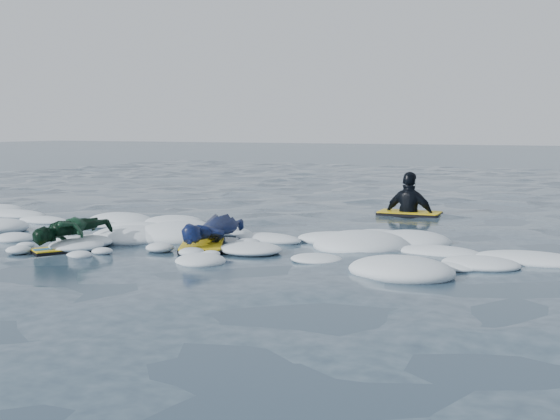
# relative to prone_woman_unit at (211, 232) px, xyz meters

# --- Properties ---
(ground) EXTENTS (120.00, 120.00, 0.00)m
(ground) POSITION_rel_prone_woman_unit_xyz_m (0.02, -0.66, -0.20)
(ground) COLOR #192E3C
(ground) RESTS_ON ground
(foam_band) EXTENTS (12.00, 3.10, 0.30)m
(foam_band) POSITION_rel_prone_woman_unit_xyz_m (0.02, 0.38, -0.20)
(foam_band) COLOR white
(foam_band) RESTS_ON ground
(prone_woman_unit) EXTENTS (0.94, 1.59, 0.38)m
(prone_woman_unit) POSITION_rel_prone_woman_unit_xyz_m (0.00, 0.00, 0.00)
(prone_woman_unit) COLOR black
(prone_woman_unit) RESTS_ON ground
(prone_child_unit) EXTENTS (0.71, 1.18, 0.41)m
(prone_child_unit) POSITION_rel_prone_woman_unit_xyz_m (-1.43, -1.05, 0.02)
(prone_child_unit) COLOR black
(prone_child_unit) RESTS_ON ground
(waiting_rider_unit) EXTENTS (1.13, 0.68, 1.64)m
(waiting_rider_unit) POSITION_rel_prone_woman_unit_xyz_m (1.43, 4.30, -0.22)
(waiting_rider_unit) COLOR black
(waiting_rider_unit) RESTS_ON ground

